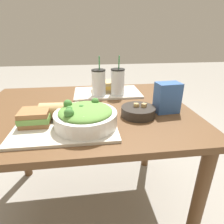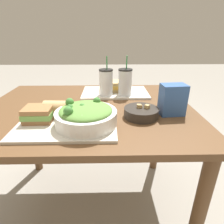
# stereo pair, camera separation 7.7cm
# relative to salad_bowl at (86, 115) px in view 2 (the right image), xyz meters

# --- Properties ---
(ground_plane) EXTENTS (12.00, 12.00, 0.00)m
(ground_plane) POSITION_rel_salad_bowl_xyz_m (-0.01, 0.23, -0.78)
(ground_plane) COLOR gray
(dining_table) EXTENTS (1.12, 0.88, 0.73)m
(dining_table) POSITION_rel_salad_bowl_xyz_m (-0.01, 0.23, -0.16)
(dining_table) COLOR brown
(dining_table) RESTS_ON ground_plane
(tray_near) EXTENTS (0.42, 0.27, 0.01)m
(tray_near) POSITION_rel_salad_bowl_xyz_m (-0.08, -0.01, -0.05)
(tray_near) COLOR beige
(tray_near) RESTS_ON dining_table
(tray_far) EXTENTS (0.42, 0.27, 0.01)m
(tray_far) POSITION_rel_salad_bowl_xyz_m (0.14, 0.47, -0.05)
(tray_far) COLOR beige
(tray_far) RESTS_ON dining_table
(salad_bowl) EXTENTS (0.26, 0.26, 0.10)m
(salad_bowl) POSITION_rel_salad_bowl_xyz_m (0.00, 0.00, 0.00)
(salad_bowl) COLOR white
(salad_bowl) RESTS_ON tray_near
(soup_bowl) EXTENTS (0.16, 0.16, 0.06)m
(soup_bowl) POSITION_rel_salad_bowl_xyz_m (0.25, 0.09, -0.03)
(soup_bowl) COLOR #2D2823
(soup_bowl) RESTS_ON dining_table
(sandwich_near) EXTENTS (0.12, 0.11, 0.06)m
(sandwich_near) POSITION_rel_salad_bowl_xyz_m (-0.21, 0.04, -0.01)
(sandwich_near) COLOR olive
(sandwich_near) RESTS_ON tray_near
(baguette_near) EXTENTS (0.12, 0.08, 0.07)m
(baguette_near) POSITION_rel_salad_bowl_xyz_m (-0.14, 0.09, -0.01)
(baguette_near) COLOR tan
(baguette_near) RESTS_ON tray_near
(sandwich_far) EXTENTS (0.14, 0.12, 0.06)m
(sandwich_far) POSITION_rel_salad_bowl_xyz_m (0.11, 0.48, -0.01)
(sandwich_far) COLOR tan
(sandwich_far) RESTS_ON tray_far
(drink_cup_dark) EXTENTS (0.08, 0.08, 0.23)m
(drink_cup_dark) POSITION_rel_salad_bowl_xyz_m (0.08, 0.40, 0.03)
(drink_cup_dark) COLOR silver
(drink_cup_dark) RESTS_ON tray_far
(drink_cup_red) EXTENTS (0.08, 0.08, 0.24)m
(drink_cup_red) POSITION_rel_salad_bowl_xyz_m (0.20, 0.40, 0.03)
(drink_cup_red) COLOR silver
(drink_cup_red) RESTS_ON tray_far
(chip_bag) EXTENTS (0.12, 0.09, 0.15)m
(chip_bag) POSITION_rel_salad_bowl_xyz_m (0.40, 0.12, 0.02)
(chip_bag) COLOR #335BA3
(chip_bag) RESTS_ON dining_table
(napkin_folded) EXTENTS (0.22, 0.19, 0.00)m
(napkin_folded) POSITION_rel_salad_bowl_xyz_m (-0.10, 0.23, -0.05)
(napkin_folded) COLOR white
(napkin_folded) RESTS_ON dining_table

